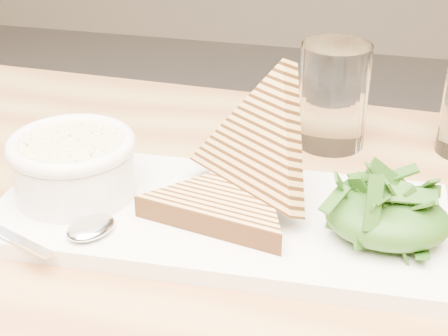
% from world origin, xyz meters
% --- Properties ---
extents(table_top, '(1.15, 0.79, 0.04)m').
position_xyz_m(table_top, '(0.15, 0.08, 0.75)').
color(table_top, tan).
rests_on(table_top, ground).
extents(table_leg_bl, '(0.06, 0.06, 0.73)m').
position_xyz_m(table_leg_bl, '(-0.37, 0.41, 0.37)').
color(table_leg_bl, tan).
rests_on(table_leg_bl, ground).
extents(platter, '(0.42, 0.20, 0.02)m').
position_xyz_m(platter, '(0.09, 0.13, 0.78)').
color(platter, white).
rests_on(platter, table_top).
extents(soup_bowl, '(0.11, 0.11, 0.05)m').
position_xyz_m(soup_bowl, '(-0.05, 0.12, 0.81)').
color(soup_bowl, white).
rests_on(soup_bowl, platter).
extents(soup, '(0.10, 0.10, 0.01)m').
position_xyz_m(soup, '(-0.05, 0.12, 0.84)').
color(soup, beige).
rests_on(soup, soup_bowl).
extents(bowl_rim, '(0.12, 0.12, 0.01)m').
position_xyz_m(bowl_rim, '(-0.05, 0.12, 0.84)').
color(bowl_rim, white).
rests_on(bowl_rim, soup_bowl).
extents(sandwich_flat, '(0.20, 0.20, 0.02)m').
position_xyz_m(sandwich_flat, '(0.10, 0.12, 0.80)').
color(sandwich_flat, tan).
rests_on(sandwich_flat, platter).
extents(sandwich_lean, '(0.22, 0.22, 0.19)m').
position_xyz_m(sandwich_lean, '(0.12, 0.16, 0.84)').
color(sandwich_lean, tan).
rests_on(sandwich_lean, sandwich_flat).
extents(salad_base, '(0.11, 0.08, 0.04)m').
position_xyz_m(salad_base, '(0.25, 0.12, 0.81)').
color(salad_base, '#164911').
rests_on(salad_base, platter).
extents(arugula_pile, '(0.11, 0.10, 0.05)m').
position_xyz_m(arugula_pile, '(0.25, 0.12, 0.82)').
color(arugula_pile, '#305019').
rests_on(arugula_pile, platter).
extents(spoon_bowl, '(0.05, 0.06, 0.01)m').
position_xyz_m(spoon_bowl, '(-0.01, 0.06, 0.80)').
color(spoon_bowl, silver).
rests_on(spoon_bowl, platter).
extents(spoon_handle, '(0.12, 0.05, 0.00)m').
position_xyz_m(spoon_handle, '(-0.08, 0.04, 0.79)').
color(spoon_handle, silver).
rests_on(spoon_handle, platter).
extents(glass_near, '(0.08, 0.08, 0.12)m').
position_xyz_m(glass_near, '(0.18, 0.33, 0.83)').
color(glass_near, white).
rests_on(glass_near, table_top).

